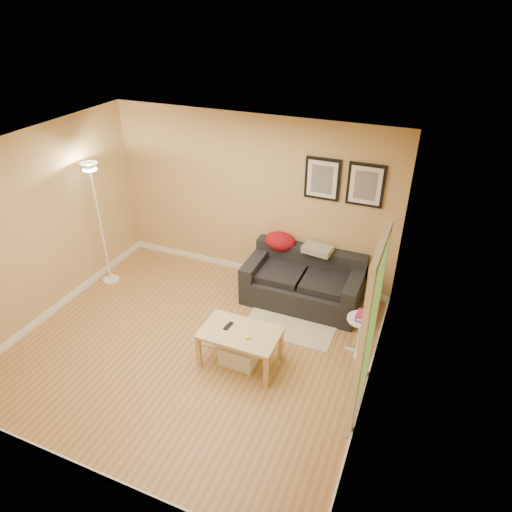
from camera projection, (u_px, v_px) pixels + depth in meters
name	position (u px, v px, depth m)	size (l,w,h in m)	color
floor	(193.00, 346.00, 6.01)	(4.50, 4.50, 0.00)	#AD824A
ceiling	(175.00, 155.00, 4.68)	(4.50, 4.50, 0.00)	white
wall_back	(252.00, 199.00, 6.93)	(4.50, 4.50, 0.00)	tan
wall_front	(62.00, 379.00, 3.76)	(4.50, 4.50, 0.00)	tan
wall_left	(39.00, 229.00, 6.09)	(4.00, 4.00, 0.00)	tan
wall_right	(379.00, 307.00, 4.60)	(4.00, 4.00, 0.00)	tan
baseboard_back	(252.00, 269.00, 7.56)	(4.50, 0.02, 0.10)	white
baseboard_front	(91.00, 471.00, 4.40)	(4.50, 0.02, 0.10)	white
baseboard_left	(60.00, 304.00, 6.72)	(0.02, 4.00, 0.10)	white
baseboard_right	(363.00, 394.00, 5.24)	(0.02, 4.00, 0.10)	white
sofa	(303.00, 280.00, 6.69)	(1.70, 0.90, 0.75)	black
red_throw	(280.00, 241.00, 6.90)	(0.48, 0.36, 0.28)	maroon
plaid_throw	(318.00, 249.00, 6.66)	(0.42, 0.26, 0.10)	#C8C175
framed_print_left	(322.00, 179.00, 6.30)	(0.50, 0.04, 0.60)	black
framed_print_right	(366.00, 185.00, 6.10)	(0.50, 0.04, 0.60)	black
area_rug	(292.00, 322.00, 6.43)	(1.25, 0.85, 0.01)	beige
green_runner	(222.00, 336.00, 6.17)	(0.70, 0.50, 0.01)	#668C4C
coffee_table	(240.00, 347.00, 5.64)	(0.96, 0.59, 0.48)	#DAB585
remote_control	(228.00, 326.00, 5.60)	(0.05, 0.16, 0.02)	black
tape_roll	(248.00, 337.00, 5.41)	(0.07, 0.07, 0.03)	yellow
storage_bin	(239.00, 353.00, 5.69)	(0.46, 0.34, 0.28)	white
side_table	(359.00, 336.00, 5.78)	(0.36, 0.36, 0.55)	white
book_stack	(363.00, 316.00, 5.63)	(0.16, 0.22, 0.07)	#4338AA
floor_lamp	(101.00, 229.00, 6.88)	(0.26, 0.26, 1.98)	white
doorway	(367.00, 336.00, 4.64)	(0.12, 1.01, 2.13)	white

